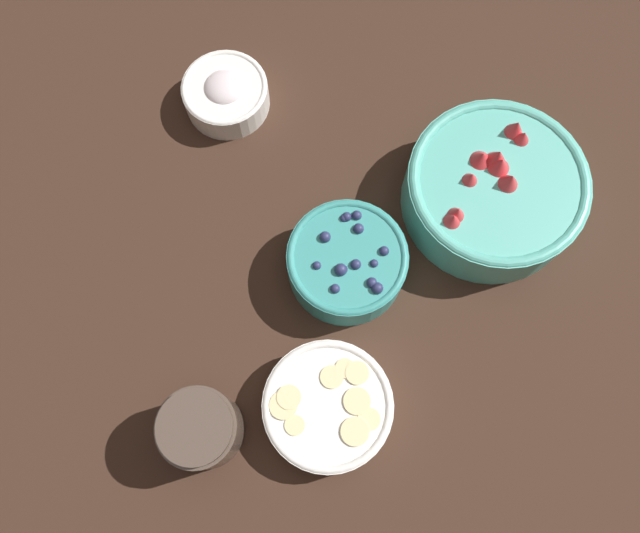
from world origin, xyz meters
TOP-DOWN VIEW (x-y plane):
  - ground_plane at (0.00, 0.00)m, footprint 4.00×4.00m
  - bowl_strawberries at (-0.20, 0.19)m, footprint 0.23×0.23m
  - bowl_blueberries at (-0.06, 0.02)m, footprint 0.15×0.15m
  - bowl_bananas at (0.12, 0.03)m, footprint 0.16×0.16m
  - bowl_cream at (-0.28, -0.19)m, footprint 0.12×0.12m
  - jar_chocolate at (0.17, -0.11)m, footprint 0.09×0.09m

SIDE VIEW (x-z plane):
  - ground_plane at x=0.00m, z-range 0.00..0.00m
  - bowl_cream at x=-0.28m, z-range 0.00..0.05m
  - bowl_bananas at x=0.12m, z-range 0.00..0.05m
  - bowl_blueberries at x=-0.06m, z-range 0.00..0.07m
  - jar_chocolate at x=0.17m, z-range 0.00..0.09m
  - bowl_strawberries at x=-0.20m, z-range 0.00..0.09m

